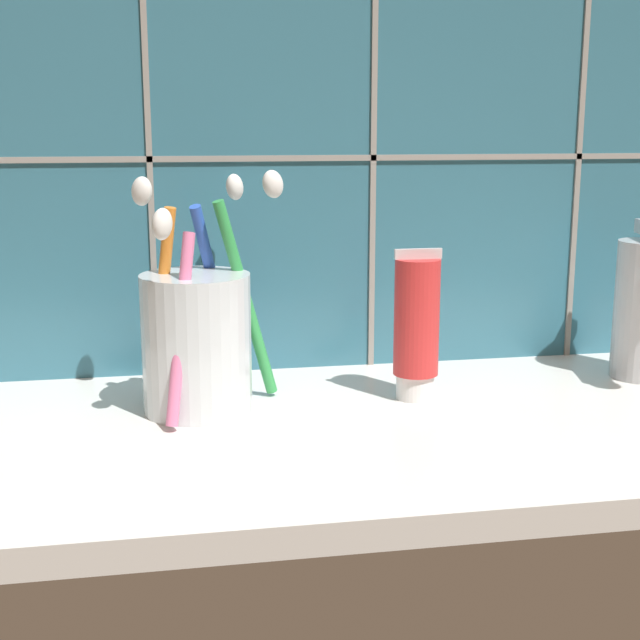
{
  "coord_description": "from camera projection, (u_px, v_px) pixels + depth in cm",
  "views": [
    {
      "loc": [
        -16.66,
        -60.99,
        23.55
      ],
      "look_at": [
        -5.27,
        2.04,
        9.42
      ],
      "focal_mm": 50.0,
      "sensor_mm": 36.0,
      "label": 1
    }
  ],
  "objects": [
    {
      "name": "toothbrush_cup",
      "position": [
        197.0,
        337.0,
        0.67
      ],
      "size": [
        12.43,
        14.41,
        18.3
      ],
      "color": "silver",
      "rests_on": "sink_counter"
    },
    {
      "name": "toothpaste_tube",
      "position": [
        416.0,
        326.0,
        0.7
      ],
      "size": [
        3.77,
        3.59,
        12.1
      ],
      "color": "white",
      "rests_on": "sink_counter"
    },
    {
      "name": "tile_wall_backsplash",
      "position": [
        350.0,
        80.0,
        0.77
      ],
      "size": [
        86.76,
        1.72,
        54.41
      ],
      "color": "#336B7F",
      "rests_on": "ground"
    },
    {
      "name": "sink_counter",
      "position": [
        394.0,
        433.0,
        0.66
      ],
      "size": [
        76.76,
        32.52,
        2.0
      ],
      "primitive_type": "cube",
      "color": "silver",
      "rests_on": "ground"
    }
  ]
}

